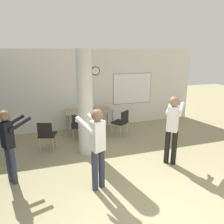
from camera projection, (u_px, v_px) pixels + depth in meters
wall_back at (92, 89)px, 7.81m from camera, size 8.00×0.15×2.80m
support_pillar at (85, 104)px, 5.72m from camera, size 0.41×0.41×2.80m
folding_table at (89, 112)px, 7.45m from camera, size 1.60×0.72×0.77m
bottle_on_table at (91, 108)px, 7.33m from camera, size 0.06×0.06×0.27m
waste_bin at (97, 133)px, 7.08m from camera, size 0.30×0.30×0.35m
chair_near_pillar at (47, 134)px, 6.09m from camera, size 0.55×0.55×0.87m
chair_table_right at (121, 121)px, 7.16m from camera, size 0.61×0.61×0.87m
chair_table_left at (78, 125)px, 6.81m from camera, size 0.47×0.47×0.87m
person_playing_front at (97, 143)px, 4.29m from camera, size 0.55×0.69×1.71m
person_playing_side at (173, 125)px, 5.28m from camera, size 0.65×0.68×1.73m
person_watching_back at (9, 141)px, 4.53m from camera, size 0.64×0.58×1.62m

